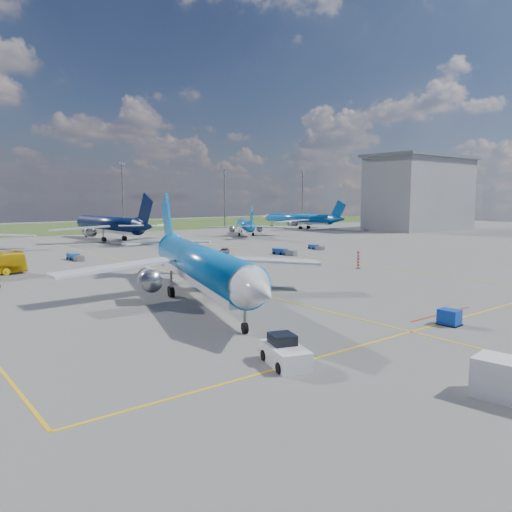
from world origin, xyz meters
TOP-DOWN VIEW (x-y plane):
  - ground at (0.00, 0.00)m, footprint 400.00×400.00m
  - taxiway_lines at (0.17, 27.70)m, footprint 60.25×160.00m
  - floodlight_masts at (10.00, 110.00)m, footprint 202.20×0.50m
  - terminal_building at (120.00, 60.00)m, footprint 42.00×22.00m
  - warning_post at (26.00, 8.00)m, footprint 0.50×0.50m
  - bg_jet_n at (14.82, 84.53)m, footprint 37.86×48.36m
  - bg_jet_ne at (54.55, 76.58)m, footprint 39.51×42.39m
  - bg_jet_ene at (89.54, 90.23)m, footprint 36.27×43.78m
  - main_airliner at (-7.18, 2.72)m, footprint 46.15×53.17m
  - pushback_tug at (-14.16, -19.58)m, footprint 3.49×6.12m
  - uld_container at (4.75, -20.73)m, footprint 1.57×1.89m
  - service_car_b at (5.65, 30.43)m, footprint 5.00×2.81m
  - service_car_c at (20.85, 38.96)m, footprint 4.03×3.66m
  - baggage_tug_w at (29.43, 30.21)m, footprint 2.23×5.58m
  - baggage_tug_c at (-6.49, 47.54)m, footprint 1.62×5.30m
  - baggage_tug_e at (42.03, 33.75)m, footprint 1.77×4.64m

SIDE VIEW (x-z plane):
  - ground at x=0.00m, z-range 0.00..0.00m
  - bg_jet_n at x=14.82m, z-range -6.10..6.10m
  - bg_jet_ne at x=54.55m, z-range -4.45..4.45m
  - bg_jet_ene at x=89.54m, z-range -5.12..5.12m
  - main_airliner at x=-7.18m, z-range -5.89..5.89m
  - taxiway_lines at x=0.17m, z-range 0.00..0.02m
  - baggage_tug_e at x=42.03m, z-range -0.03..0.98m
  - baggage_tug_c at x=-6.49m, z-range -0.04..1.14m
  - service_car_c at x=20.85m, z-range 0.00..1.13m
  - baggage_tug_w at x=29.43m, z-range -0.04..1.18m
  - service_car_b at x=5.65m, z-range 0.00..1.32m
  - uld_container at x=4.75m, z-range 0.00..1.42m
  - pushback_tug at x=-14.16m, z-range -0.20..1.85m
  - warning_post at x=26.00m, z-range 0.00..3.00m
  - floodlight_masts at x=10.00m, z-range 1.21..23.91m
  - terminal_building at x=120.00m, z-range 0.07..26.07m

